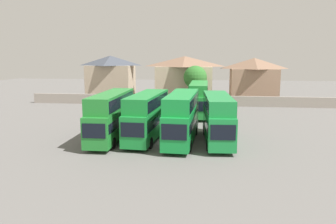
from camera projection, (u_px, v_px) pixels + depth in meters
The scene contains 13 objects.
ground at pixel (179, 112), 51.94m from camera, with size 140.00×140.00×0.00m, color #605E5B.
depot_boundary_wall at pixel (183, 100), 58.69m from camera, with size 56.00×0.50×1.80m, color gray.
bus_1 at pixel (111, 114), 34.53m from camera, with size 2.59×11.14×4.93m.
bus_2 at pixel (147, 114), 34.43m from camera, with size 3.17×10.42×4.86m.
bus_3 at pixel (182, 115), 33.39m from camera, with size 3.03×10.72×5.02m.
bus_4 at pixel (218, 116), 33.35m from camera, with size 3.11×10.33×4.81m.
bus_5 at pixel (157, 103), 48.86m from camera, with size 3.08×11.98×3.28m.
bus_6 at pixel (180, 102), 48.57m from camera, with size 2.72×11.44×3.42m.
bus_7 at pixel (199, 97), 48.60m from camera, with size 2.65×10.98×4.82m.
house_terrace_left at pixel (111, 77), 67.80m from camera, with size 9.36×7.01×8.78m.
house_terrace_centre at pixel (185, 78), 66.06m from camera, with size 11.51×7.92×8.68m.
house_terrace_right at pixel (254, 79), 64.24m from camera, with size 9.29×6.88×8.35m.
tree_left_of_lot at pixel (195, 78), 60.23m from camera, with size 4.28×4.28×7.00m.
Camera 1 is at (4.35, -33.04, 8.76)m, focal length 35.22 mm.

